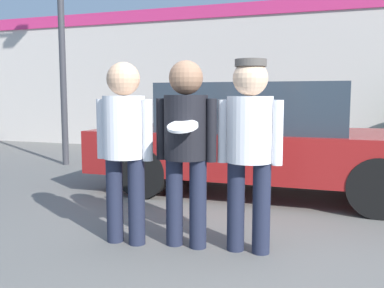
% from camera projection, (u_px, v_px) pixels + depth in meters
% --- Properties ---
extents(ground_plane, '(56.00, 56.00, 0.00)m').
position_uv_depth(ground_plane, '(228.00, 252.00, 3.64)').
color(ground_plane, '#66635E').
extents(storefront_building, '(24.00, 0.22, 3.46)m').
position_uv_depth(storefront_building, '(302.00, 76.00, 9.70)').
color(storefront_building, beige).
rests_on(storefront_building, ground).
extents(person_left, '(0.54, 0.37, 1.62)m').
position_uv_depth(person_left, '(124.00, 137.00, 3.78)').
color(person_left, '#1E2338').
rests_on(person_left, ground).
extents(person_middle_with_frisbee, '(0.55, 0.58, 1.63)m').
position_uv_depth(person_middle_with_frisbee, '(186.00, 137.00, 3.69)').
color(person_middle_with_frisbee, '#1E2338').
rests_on(person_middle_with_frisbee, ground).
extents(person_right, '(0.55, 0.38, 1.62)m').
position_uv_depth(person_right, '(250.00, 138.00, 3.56)').
color(person_right, '#1E2338').
rests_on(person_right, ground).
extents(parked_car_near, '(4.54, 1.83, 1.49)m').
position_uv_depth(parked_car_near, '(260.00, 138.00, 5.81)').
color(parked_car_near, maroon).
rests_on(parked_car_near, ground).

